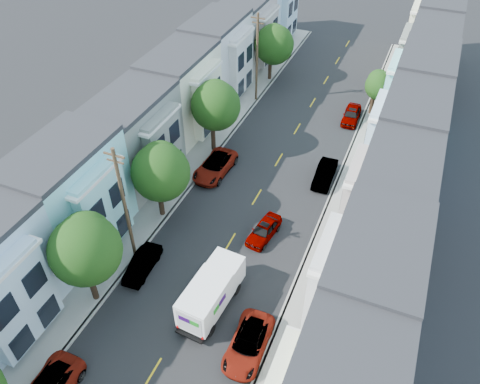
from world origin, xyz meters
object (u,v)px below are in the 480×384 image
at_px(tree_far_r, 379,86).
at_px(parked_right_c, 325,174).
at_px(utility_pole_near, 125,206).
at_px(parked_left_d, 215,166).
at_px(tree_b, 84,250).
at_px(tree_e, 273,45).
at_px(parked_right_d, 351,115).
at_px(parked_right_b, 248,344).
at_px(tree_d, 215,106).
at_px(lead_sedan, 264,230).
at_px(fedex_truck, 211,292).
at_px(parked_left_c, 142,264).
at_px(tree_c, 160,172).
at_px(utility_pole_far, 257,59).

distance_m(tree_far_r, parked_right_c, 13.87).
relative_size(utility_pole_near, parked_right_c, 2.27).
height_order(parked_left_d, parked_right_c, parked_left_d).
xyz_separation_m(tree_b, utility_pole_near, (0.00, 4.62, -0.07)).
height_order(tree_e, parked_right_c, tree_e).
bearing_deg(parked_right_d, parked_right_b, -92.08).
xyz_separation_m(tree_d, lead_sedan, (8.55, -9.33, -4.46)).
xyz_separation_m(fedex_truck, parked_right_c, (3.61, 16.66, -0.86)).
bearing_deg(tree_d, parked_left_d, -66.85).
bearing_deg(parked_left_d, utility_pole_near, -94.44).
height_order(tree_far_r, parked_right_d, tree_far_r).
distance_m(tree_b, tree_far_r, 35.32).
bearing_deg(tree_far_r, tree_d, -135.33).
xyz_separation_m(tree_d, fedex_truck, (7.59, -17.06, -3.55)).
bearing_deg(parked_left_c, tree_far_r, 64.40).
bearing_deg(tree_b, parked_left_d, 85.11).
relative_size(tree_b, parked_left_d, 1.38).
relative_size(lead_sedan, parked_right_c, 0.96).
relative_size(tree_e, parked_right_d, 1.54).
height_order(utility_pole_near, parked_left_d, utility_pole_near).
height_order(tree_d, tree_far_r, tree_d).
bearing_deg(utility_pole_near, tree_e, 90.00).
bearing_deg(tree_far_r, tree_c, -119.51).
relative_size(tree_b, lead_sedan, 1.80).
height_order(tree_c, parked_right_b, tree_c).
relative_size(utility_pole_near, parked_right_d, 2.22).
xyz_separation_m(utility_pole_far, parked_right_b, (11.20, -30.20, -4.46)).
bearing_deg(parked_left_d, utility_pole_far, 97.96).
relative_size(tree_c, parked_right_b, 1.42).
xyz_separation_m(utility_pole_far, lead_sedan, (8.55, -20.28, -4.47)).
xyz_separation_m(tree_far_r, parked_right_b, (-2.00, -32.29, -2.82)).
distance_m(lead_sedan, parked_right_c, 9.32).
bearing_deg(tree_c, parked_right_d, 62.00).
bearing_deg(utility_pole_near, parked_left_d, 83.21).
bearing_deg(tree_e, fedex_truck, -77.22).
distance_m(tree_d, utility_pole_far, 10.95).
distance_m(utility_pole_near, parked_left_d, 12.63).
bearing_deg(fedex_truck, parked_left_c, 175.46).
bearing_deg(parked_right_c, lead_sedan, -108.02).
bearing_deg(lead_sedan, tree_far_r, 86.35).
bearing_deg(tree_b, lead_sedan, 50.42).
relative_size(tree_b, parked_left_c, 1.90).
distance_m(lead_sedan, parked_left_d, 9.36).
height_order(tree_far_r, parked_left_d, tree_far_r).
relative_size(tree_b, tree_e, 1.09).
bearing_deg(fedex_truck, parked_left_d, 118.14).
bearing_deg(parked_left_c, utility_pole_far, 89.37).
height_order(tree_d, utility_pole_far, utility_pole_far).
xyz_separation_m(tree_c, utility_pole_far, (0.00, 21.22, 0.44)).
height_order(utility_pole_near, parked_left_c, utility_pole_near).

